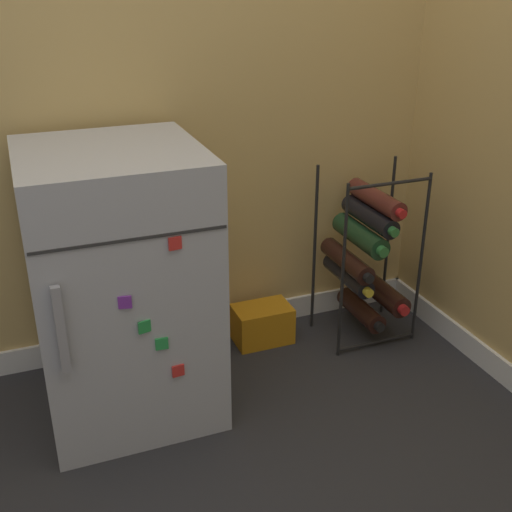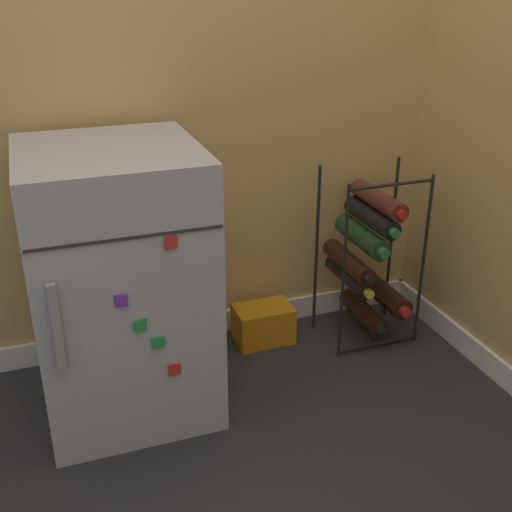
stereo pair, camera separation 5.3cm
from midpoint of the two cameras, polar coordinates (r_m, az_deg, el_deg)
name	(u,v)px [view 1 (the left image)]	position (r m, az deg, el deg)	size (l,w,h in m)	color
ground_plane	(246,454)	(1.99, -1.73, -17.22)	(14.00, 14.00, 0.00)	#28282B
mini_fridge	(121,285)	(2.02, -12.65, -2.51)	(0.52, 0.57, 0.85)	#B7BABF
wine_rack	(365,257)	(2.42, 9.01, -0.13)	(0.34, 0.33, 0.67)	black
soda_box	(262,324)	(2.47, -0.06, -6.05)	(0.22, 0.14, 0.14)	orange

